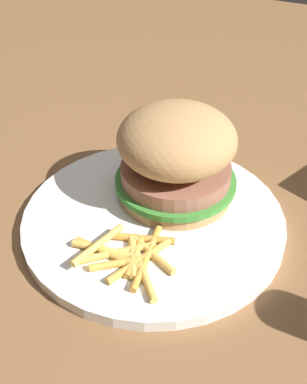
{
  "coord_description": "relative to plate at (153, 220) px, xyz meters",
  "views": [
    {
      "loc": [
        -0.18,
        0.33,
        0.34
      ],
      "look_at": [
        -0.02,
        -0.01,
        0.04
      ],
      "focal_mm": 46.36,
      "sensor_mm": 36.0,
      "label": 1
    }
  ],
  "objects": [
    {
      "name": "ground_plane",
      "position": [
        0.02,
        0.01,
        -0.01
      ],
      "size": [
        1.6,
        1.6,
        0.0
      ],
      "primitive_type": "plane",
      "color": "brown"
    },
    {
      "name": "plate",
      "position": [
        0.0,
        0.0,
        0.0
      ],
      "size": [
        0.27,
        0.27,
        0.01
      ],
      "primitive_type": "cylinder",
      "color": "white",
      "rests_on": "ground_plane"
    },
    {
      "name": "fries_pile",
      "position": [
        -0.01,
        0.06,
        0.01
      ],
      "size": [
        0.1,
        0.09,
        0.01
      ],
      "color": "#E5B251",
      "rests_on": "plate"
    },
    {
      "name": "sandwich",
      "position": [
        -0.01,
        -0.04,
        0.06
      ],
      "size": [
        0.13,
        0.13,
        0.1
      ],
      "color": "tan",
      "rests_on": "plate"
    }
  ]
}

